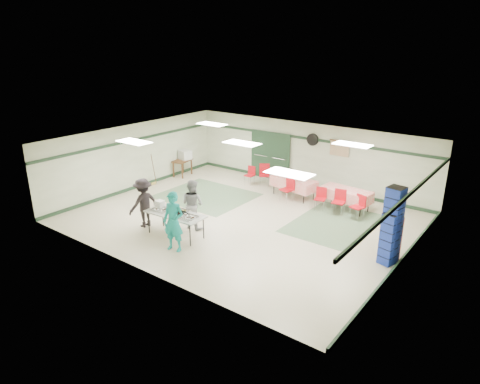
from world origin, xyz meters
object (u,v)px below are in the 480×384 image
Objects in this scene: volunteer_dark at (144,203)px; printer_table at (182,162)px; dining_table_b at (294,183)px; crate_stack_red at (391,239)px; crate_stack_blue_a at (389,239)px; broom at (154,169)px; crate_stack_blue_b at (392,225)px; volunteer_teal at (173,222)px; chair_c at (359,204)px; chair_d at (288,187)px; volunteer_grey at (193,204)px; chair_b at (321,196)px; chair_a at (339,199)px; chair_loose_a at (264,172)px; office_printer at (185,155)px; chair_loose_b at (251,173)px; dining_table_a at (346,194)px; serving_table at (175,215)px.

volunteer_dark is 1.64× the size of printer_table.
dining_table_b is 5.63m from crate_stack_red.
broom is at bearing 175.16° from crate_stack_blue_a.
crate_stack_blue_b is 10.59m from printer_table.
volunteer_teal is 6.51m from chair_c.
chair_d is (0.58, 5.54, -0.32)m from volunteer_teal.
chair_d is at bearing -109.38° from volunteer_grey.
chair_b is at bearing 143.78° from crate_stack_blue_b.
volunteer_dark reaches higher than crate_stack_red.
chair_a is at bearing 143.80° from volunteer_dark.
volunteer_teal is 6.70m from chair_loose_a.
chair_c is at bearing 139.62° from volunteer_dark.
chair_loose_b is at bearing 23.73° from office_printer.
broom is (-7.76, -1.71, 0.15)m from chair_a.
dining_table_b is (2.52, 5.46, -0.26)m from volunteer_dark.
crate_stack_blue_b is at bearing 16.67° from volunteer_teal.
dining_table_b is at bearing -174.42° from dining_table_a.
crate_stack_blue_a is 10.66m from office_printer.
chair_loose_a is at bearing 92.29° from serving_table.
dining_table_a is at bearing -128.37° from volunteer_grey.
crate_stack_red is at bearing 90.00° from crate_stack_blue_b.
chair_loose_a is (0.81, 5.94, -0.25)m from volunteer_dark.
broom is at bearing -158.09° from dining_table_a.
dining_table_a is 3.65× the size of office_printer.
chair_b is 6.95m from printer_table.
volunteer_dark is 0.88× the size of dining_table_a.
chair_a is at bearing -48.98° from chair_loose_a.
broom reaches higher than dining_table_b.
dining_table_a is 0.97× the size of dining_table_b.
chair_a reaches higher than serving_table.
crate_stack_blue_b is 2.19× the size of printer_table.
dining_table_b is 1.78m from chair_loose_a.
volunteer_dark is 1.93× the size of chair_c.
volunteer_teal reaches higher than serving_table.
chair_loose_a is 0.93× the size of printer_table.
serving_table is 2.46× the size of chair_b.
volunteer_grey is 1.77× the size of chair_loose_a.
volunteer_grey reaches higher than volunteer_dark.
chair_b is 6.97m from office_printer.
chair_b reaches higher than serving_table.
chair_c is 8.66m from broom.
volunteer_grey reaches higher than dining_table_a.
dining_table_a is at bearing -41.03° from chair_loose_a.
crate_stack_red is at bearing 90.00° from crate_stack_blue_a.
broom is at bearing -178.54° from chair_loose_a.
chair_a is at bearing 13.19° from chair_d.
dining_table_b is at bearing 162.95° from volunteer_dark.
chair_c is (1.46, 0.00, 0.02)m from chair_b.
chair_a reaches higher than chair_loose_b.
chair_a reaches higher than chair_b.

